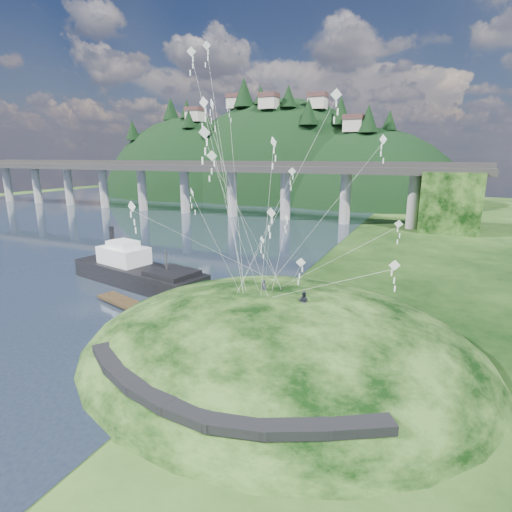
% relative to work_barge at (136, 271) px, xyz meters
% --- Properties ---
extents(ground, '(320.00, 320.00, 0.00)m').
position_rel_work_barge_xyz_m(ground, '(15.56, -11.39, -1.78)').
color(ground, black).
rests_on(ground, ground).
extents(grass_hill, '(36.00, 32.00, 13.00)m').
position_rel_work_barge_xyz_m(grass_hill, '(23.56, -9.39, -3.28)').
color(grass_hill, black).
rests_on(grass_hill, ground).
extents(footpath, '(22.29, 5.84, 0.83)m').
position_rel_work_barge_xyz_m(footpath, '(23.02, -21.13, 0.30)').
color(footpath, black).
rests_on(footpath, ground).
extents(bridge, '(160.00, 11.00, 15.00)m').
position_rel_work_barge_xyz_m(bridge, '(-10.90, 58.68, 7.92)').
color(bridge, '#2D2B2B').
rests_on(bridge, ground).
extents(far_ridge, '(153.00, 70.00, 94.50)m').
position_rel_work_barge_xyz_m(far_ridge, '(-28.02, 110.78, -9.22)').
color(far_ridge, black).
rests_on(far_ridge, ground).
extents(work_barge, '(21.06, 9.59, 7.12)m').
position_rel_work_barge_xyz_m(work_barge, '(0.00, 0.00, 0.00)').
color(work_barge, black).
rests_on(work_barge, ground).
extents(wooden_dock, '(13.01, 5.57, 0.93)m').
position_rel_work_barge_xyz_m(wooden_dock, '(6.35, -7.57, -1.38)').
color(wooden_dock, '#332515').
rests_on(wooden_dock, ground).
extents(kite_flyers, '(4.87, 2.01, 1.79)m').
position_rel_work_barge_xyz_m(kite_flyers, '(24.47, -9.55, 4.03)').
color(kite_flyers, '#272834').
rests_on(kite_flyers, ground).
extents(kite_swarm, '(20.39, 17.36, 21.43)m').
position_rel_work_barge_xyz_m(kite_swarm, '(20.97, -8.48, 14.14)').
color(kite_swarm, white).
rests_on(kite_swarm, ground).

